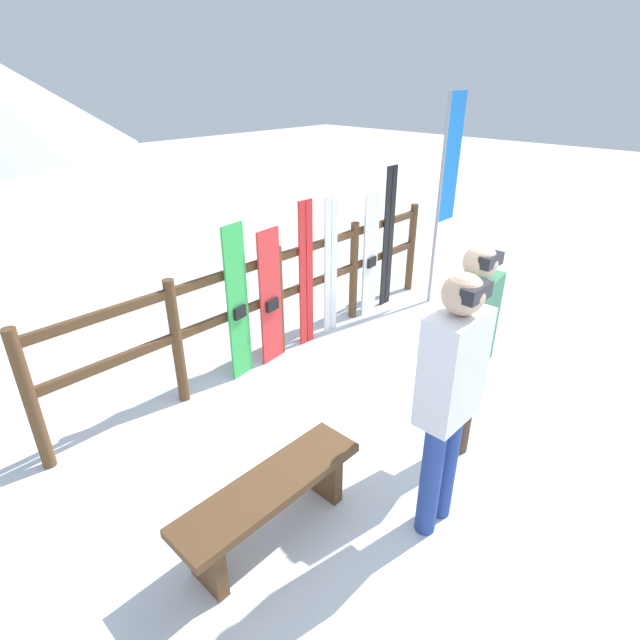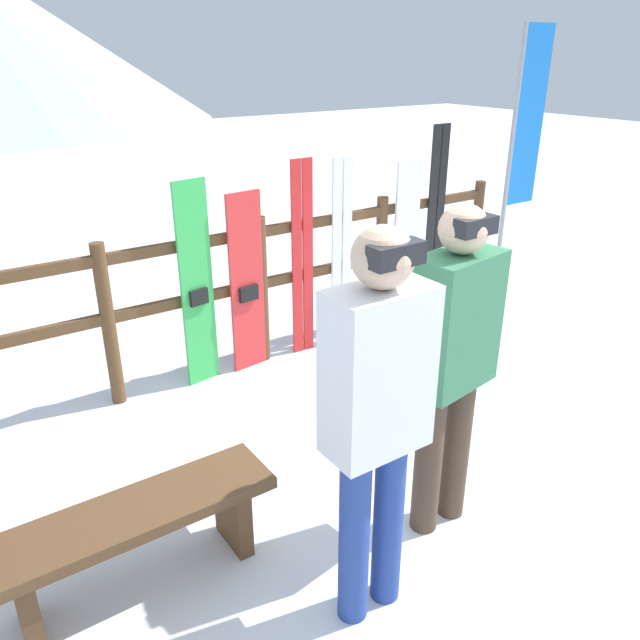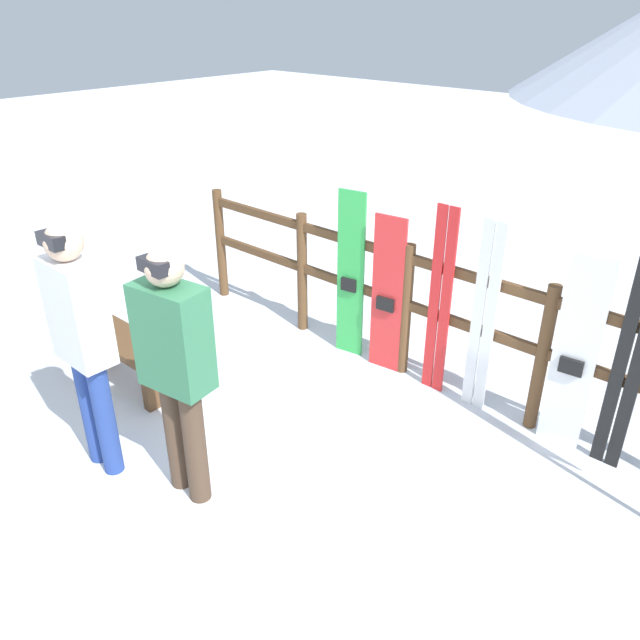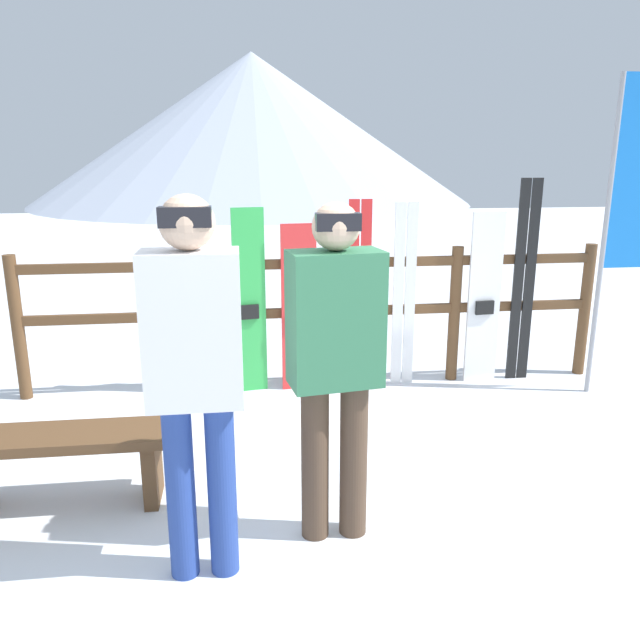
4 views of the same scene
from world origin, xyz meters
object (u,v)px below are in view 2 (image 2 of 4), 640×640
Objects in this scene: ski_pair_white at (341,253)px; ski_pair_black at (435,224)px; rental_flag at (521,143)px; ski_pair_red at (302,260)px; snowboard_white at (406,245)px; snowboard_red at (247,284)px; snowboard_green at (197,287)px; person_white at (377,407)px; bench at (135,529)px; person_plaid_green at (452,353)px.

ski_pair_black is (1.08, 0.00, 0.10)m from ski_pair_white.
ski_pair_black reaches higher than ski_pair_white.
rental_flag is (0.59, -0.39, 0.73)m from ski_pair_black.
snowboard_white is (1.12, -0.00, -0.06)m from ski_pair_red.
snowboard_red is 0.80× the size of ski_pair_black.
snowboard_green is 2.40m from ski_pair_black.
snowboard_red is at bearing -179.90° from ski_pair_black.
snowboard_white is 0.38m from ski_pair_black.
snowboard_red is 0.55× the size of rental_flag.
rental_flag is (3.27, 2.03, 0.55)m from person_white.
bench is 3.62m from snowboard_white.
rental_flag reaches higher than bench.
ski_pair_red is at bearing 180.00° from ski_pair_black.
person_white is 1.27× the size of snowboard_red.
ski_pair_red reaches higher than snowboard_white.
ski_pair_black is (2.01, 2.18, -0.13)m from person_plaid_green.
person_white is 2.72m from ski_pair_red.
bench is at bearing -131.87° from snowboard_red.
snowboard_green is at bearing 179.98° from snowboard_red.
ski_pair_black reaches higher than snowboard_green.
bench is 0.89× the size of snowboard_white.
person_plaid_green is 0.99× the size of ski_pair_black.
rental_flag is (2.58, -0.39, 0.91)m from snowboard_red.
snowboard_red is (0.69, 2.42, -0.36)m from person_white.
snowboard_red is at bearing 89.45° from person_plaid_green.
ski_pair_white is 1.06× the size of snowboard_white.
rental_flag is at bearing 17.78° from bench.
snowboard_green is 0.93m from ski_pair_red.
snowboard_green is 1.09× the size of snowboard_red.
rental_flag reaches higher than person_plaid_green.
snowboard_green reaches higher than snowboard_white.
person_white is 1.21× the size of snowboard_white.
ski_pair_white reaches higher than snowboard_white.
person_white is 2.54m from snowboard_red.
ski_pair_red is (1.21, 2.42, -0.26)m from person_white.
ski_pair_black reaches higher than ski_pair_red.
person_white is at bearing -105.98° from snowboard_red.
bench is 3.95m from ski_pair_black.
snowboard_green is at bearing 180.00° from snowboard_white.
ski_pair_white is at bearing 0.22° from snowboard_red.
ski_pair_red is at bearing 63.47° from person_white.
snowboard_white is at bearing -0.00° from snowboard_green.
snowboard_white is at bearing -0.17° from ski_pair_red.
snowboard_white is at bearing 52.82° from person_plaid_green.
ski_pair_white is (0.91, 0.00, 0.09)m from snowboard_red.
rental_flag reaches higher than person_white.
ski_pair_white is at bearing 35.01° from bench.
person_plaid_green is 2.38m from ski_pair_white.
snowboard_red is (1.53, 1.71, 0.38)m from bench.
person_plaid_green is at bearing -90.55° from snowboard_red.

